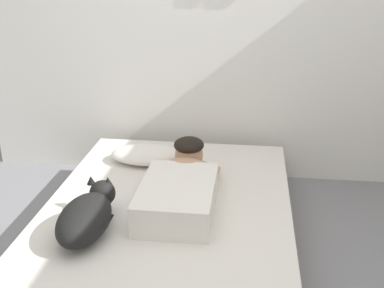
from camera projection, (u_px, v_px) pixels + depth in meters
back_wall at (223, 21)px, 3.62m from camera, size 3.86×0.12×2.50m
bed at (170, 222)px, 2.99m from camera, size 1.50×1.95×0.33m
pillow at (147, 155)px, 3.43m from camera, size 0.52×0.32×0.11m
person_lying at (181, 185)px, 2.87m from camera, size 0.43×0.92×0.27m
dog at (87, 216)px, 2.53m from camera, size 0.26×0.57×0.21m
coffee_cup at (200, 173)px, 3.18m from camera, size 0.12×0.09×0.07m
cell_phone at (104, 221)px, 2.67m from camera, size 0.07×0.14×0.01m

